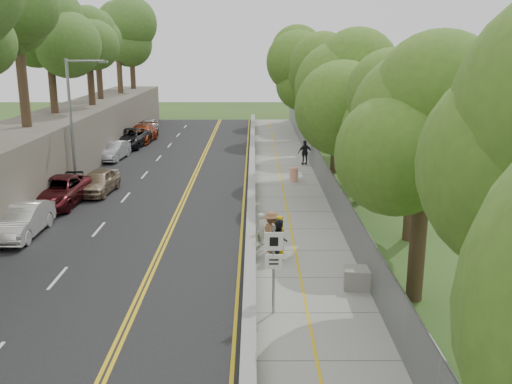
% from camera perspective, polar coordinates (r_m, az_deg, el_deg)
% --- Properties ---
extents(ground, '(140.00, 140.00, 0.00)m').
position_cam_1_polar(ground, '(22.31, -1.24, -8.67)').
color(ground, '#33511E').
rests_on(ground, ground).
extents(road, '(11.20, 66.00, 0.04)m').
position_cam_1_polar(road, '(37.03, -9.20, 0.64)').
color(road, black).
rests_on(road, ground).
extents(sidewalk, '(4.20, 66.00, 0.05)m').
position_cam_1_polar(sidewalk, '(36.63, 3.18, 0.67)').
color(sidewalk, gray).
rests_on(sidewalk, ground).
extents(jersey_barrier, '(0.42, 66.00, 0.60)m').
position_cam_1_polar(jersey_barrier, '(36.51, -0.42, 1.08)').
color(jersey_barrier, '#69C126').
rests_on(jersey_barrier, ground).
extents(rock_embankment, '(5.00, 66.00, 4.00)m').
position_cam_1_polar(rock_embankment, '(38.74, -21.26, 3.44)').
color(rock_embankment, '#595147').
rests_on(rock_embankment, ground).
extents(chainlink_fence, '(0.04, 66.00, 2.00)m').
position_cam_1_polar(chainlink_fence, '(36.60, 6.49, 2.15)').
color(chainlink_fence, slate).
rests_on(chainlink_fence, ground).
extents(trees_embankment, '(6.40, 66.00, 13.00)m').
position_cam_1_polar(trees_embankment, '(38.00, -21.74, 16.13)').
color(trees_embankment, '#49732A').
rests_on(trees_embankment, rock_embankment).
extents(trees_fenceside, '(7.00, 66.00, 14.00)m').
position_cam_1_polar(trees_fenceside, '(36.16, 10.54, 11.46)').
color(trees_fenceside, '#4E7A25').
rests_on(trees_fenceside, ground).
extents(streetlight, '(2.52, 0.22, 8.00)m').
position_cam_1_polar(streetlight, '(36.42, -17.69, 7.31)').
color(streetlight, gray).
rests_on(streetlight, ground).
extents(signpost, '(0.62, 0.09, 3.10)m').
position_cam_1_polar(signpost, '(18.79, 1.78, -6.78)').
color(signpost, gray).
rests_on(signpost, sidewalk).
extents(construction_barrel, '(0.56, 0.56, 0.92)m').
position_cam_1_polar(construction_barrel, '(37.52, 3.79, 1.75)').
color(construction_barrel, '#FF5B30').
rests_on(construction_barrel, sidewalk).
extents(concrete_block, '(1.24, 1.00, 0.76)m').
position_cam_1_polar(concrete_block, '(21.62, 10.30, -8.47)').
color(concrete_block, slate).
rests_on(concrete_block, sidewalk).
extents(car_1, '(1.62, 4.63, 1.53)m').
position_cam_1_polar(car_1, '(28.87, -22.36, -2.65)').
color(car_1, white).
rests_on(car_1, road).
extents(car_2, '(3.04, 5.87, 1.58)m').
position_cam_1_polar(car_2, '(33.75, -19.21, 0.07)').
color(car_2, '#57151A').
rests_on(car_2, road).
extents(car_3, '(2.24, 4.81, 1.36)m').
position_cam_1_polar(car_3, '(34.27, -18.91, 0.11)').
color(car_3, black).
rests_on(car_3, road).
extents(car_4, '(2.08, 4.40, 1.46)m').
position_cam_1_polar(car_4, '(35.67, -15.47, 1.00)').
color(car_4, tan).
rests_on(car_4, road).
extents(car_5, '(1.88, 4.46, 1.43)m').
position_cam_1_polar(car_5, '(45.96, -14.07, 4.03)').
color(car_5, silver).
rests_on(car_5, road).
extents(car_6, '(3.24, 6.05, 1.62)m').
position_cam_1_polar(car_6, '(51.38, -12.56, 5.29)').
color(car_6, black).
rests_on(car_6, road).
extents(car_7, '(2.56, 5.53, 1.56)m').
position_cam_1_polar(car_7, '(53.93, -11.35, 5.75)').
color(car_7, '#943519').
rests_on(car_7, road).
extents(car_8, '(1.94, 4.36, 1.46)m').
position_cam_1_polar(car_8, '(59.32, -10.66, 6.51)').
color(car_8, silver).
rests_on(car_8, road).
extents(painter_0, '(0.59, 0.85, 1.67)m').
position_cam_1_polar(painter_0, '(24.59, 2.25, -4.23)').
color(painter_0, '#C79D09').
rests_on(painter_0, sidewalk).
extents(painter_1, '(0.48, 0.62, 1.52)m').
position_cam_1_polar(painter_1, '(25.40, 0.59, -3.78)').
color(painter_1, beige).
rests_on(painter_1, sidewalk).
extents(painter_2, '(0.84, 0.97, 1.73)m').
position_cam_1_polar(painter_2, '(23.91, 2.32, -4.72)').
color(painter_2, black).
rests_on(painter_2, sidewalk).
extents(painter_3, '(1.08, 1.36, 1.84)m').
position_cam_1_polar(painter_3, '(24.59, 1.56, -4.02)').
color(painter_3, brown).
rests_on(painter_3, sidewalk).
extents(person_far, '(1.16, 0.75, 1.84)m').
position_cam_1_polar(person_far, '(42.82, 4.92, 3.96)').
color(person_far, black).
rests_on(person_far, sidewalk).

